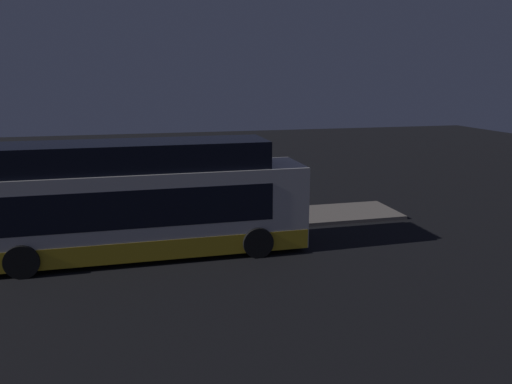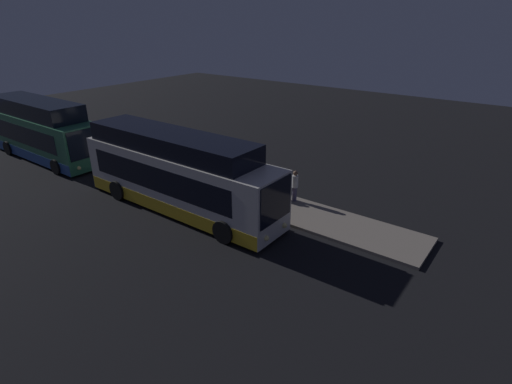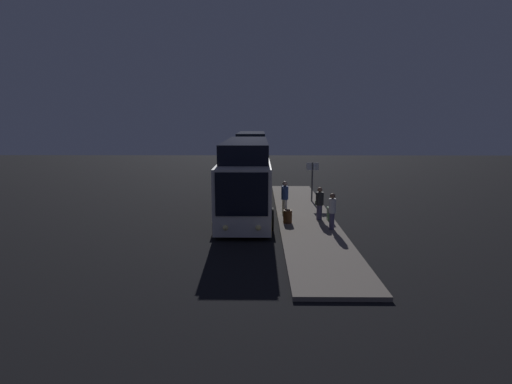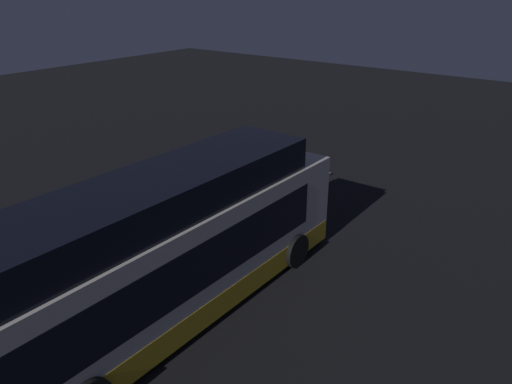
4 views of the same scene
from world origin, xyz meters
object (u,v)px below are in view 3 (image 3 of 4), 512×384
bus_lead (246,180)px  bus_second (251,158)px  passenger_boarding (285,196)px  passenger_waiting (319,202)px  passenger_with_bags (332,210)px  suitcase (329,214)px  sign_post (312,176)px  trash_bin (288,216)px  bus_third (254,150)px

bus_lead → bus_second: size_ratio=1.16×
passenger_boarding → bus_lead: bearing=171.7°
bus_lead → passenger_boarding: size_ratio=6.59×
passenger_waiting → passenger_with_bags: (1.87, 0.32, 0.04)m
suitcase → sign_post: 5.14m
sign_post → trash_bin: bearing=-19.1°
trash_bin → sign_post: bearing=160.9°
passenger_boarding → passenger_waiting: (1.13, 1.72, -0.10)m
passenger_with_bags → trash_bin: 2.40m
sign_post → suitcase: bearing=3.0°
passenger_waiting → sign_post: bearing=80.2°
bus_lead → passenger_waiting: bearing=55.7°
bus_third → bus_second: bearing=-0.0°
bus_second → passenger_with_bags: bus_second is taller
bus_lead → passenger_boarding: (1.49, 2.13, -0.70)m
trash_bin → suitcase: bearing=104.7°
passenger_boarding → bus_third: bearing=120.9°
bus_third → passenger_with_bags: 32.09m
bus_lead → passenger_waiting: size_ratio=7.13×
bus_third → passenger_boarding: size_ratio=6.56×
bus_third → trash_bin: bearing=4.1°
passenger_boarding → trash_bin: passenger_boarding is taller
bus_third → passenger_boarding: 28.89m
bus_lead → trash_bin: size_ratio=18.57×
suitcase → sign_post: sign_post is taller
sign_post → trash_bin: size_ratio=3.83×
bus_second → passenger_boarding: 15.28m
passenger_with_bags → sign_post: bearing=91.3°
bus_second → bus_third: (-13.69, 0.00, -0.21)m
passenger_with_bags → suitcase: 1.85m
bus_lead → suitcase: bearing=57.6°
passenger_with_bags → passenger_boarding: bearing=124.7°
passenger_waiting → passenger_with_bags: passenger_with_bags is taller
suitcase → passenger_boarding: bearing=-119.7°
bus_lead → bus_third: bus_lead is taller
bus_second → passenger_waiting: (16.25, 3.85, -0.79)m
bus_third → sign_post: bus_third is taller
passenger_with_bags → bus_second: bearing=103.6°
suitcase → trash_bin: 2.26m
bus_second → passenger_waiting: size_ratio=6.17×
passenger_with_bags → bus_lead: bearing=133.4°
bus_third → sign_post: 25.43m
sign_post → trash_bin: 6.01m
passenger_waiting → sign_post: (-4.85, 0.23, 0.69)m
passenger_boarding → passenger_waiting: size_ratio=1.08×
bus_third → passenger_boarding: bearing=4.2°
bus_second → passenger_with_bags: (18.12, 4.17, -0.74)m
passenger_with_bags → sign_post: (-6.72, -0.08, 0.65)m
suitcase → bus_lead: bearing=-122.4°
passenger_with_bags → trash_bin: (-1.16, -2.00, -0.62)m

